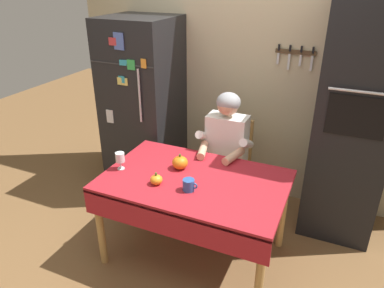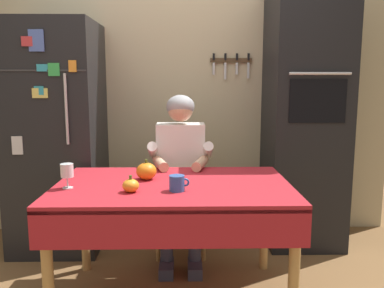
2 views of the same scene
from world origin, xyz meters
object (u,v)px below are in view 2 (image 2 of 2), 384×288
object	(u,v)px
seated_person	(181,164)
pumpkin_medium	(131,186)
refrigerator	(57,137)
dining_table	(173,198)
chair_behind_person	(181,187)
coffee_mug	(177,183)
pumpkin_large	(146,171)
wall_oven	(305,118)
wine_glass	(67,171)

from	to	relation	value
seated_person	pumpkin_medium	xyz separation A→B (m)	(-0.27, -0.77, 0.04)
refrigerator	dining_table	xyz separation A→B (m)	(0.95, -0.88, -0.24)
refrigerator	chair_behind_person	xyz separation A→B (m)	(0.99, -0.09, -0.39)
dining_table	coffee_mug	world-z (taller)	coffee_mug
refrigerator	chair_behind_person	distance (m)	1.07
seated_person	pumpkin_large	distance (m)	0.53
pumpkin_large	refrigerator	bearing A→B (deg)	135.74
chair_behind_person	seated_person	world-z (taller)	seated_person
seated_person	coffee_mug	xyz separation A→B (m)	(-0.01, -0.75, 0.05)
chair_behind_person	pumpkin_large	distance (m)	0.76
dining_table	seated_person	bearing A→B (deg)	86.20
refrigerator	seated_person	size ratio (longest dim) A/B	1.45
coffee_mug	pumpkin_medium	distance (m)	0.26
wall_oven	wine_glass	distance (m)	1.94
wine_glass	pumpkin_large	size ratio (longest dim) A/B	1.12
dining_table	coffee_mug	bearing A→B (deg)	-79.07
dining_table	pumpkin_medium	world-z (taller)	pumpkin_medium
coffee_mug	wall_oven	bearing A→B (deg)	46.19
chair_behind_person	coffee_mug	xyz separation A→B (m)	(-0.01, -0.94, 0.27)
refrigerator	pumpkin_medium	bearing A→B (deg)	-55.41
wall_oven	chair_behind_person	bearing A→B (deg)	-172.66
pumpkin_medium	wine_glass	bearing A→B (deg)	166.97
refrigerator	wine_glass	size ratio (longest dim) A/B	12.55
wall_oven	pumpkin_medium	distance (m)	1.70
seated_person	refrigerator	bearing A→B (deg)	164.25
wall_oven	pumpkin_medium	size ratio (longest dim) A/B	22.04
refrigerator	seated_person	distance (m)	1.04
pumpkin_large	pumpkin_medium	xyz separation A→B (m)	(-0.06, -0.28, -0.02)
wine_glass	pumpkin_large	bearing A→B (deg)	24.61
seated_person	pumpkin_medium	bearing A→B (deg)	-109.36
dining_table	refrigerator	bearing A→B (deg)	137.09
chair_behind_person	seated_person	distance (m)	0.29
wall_oven	coffee_mug	world-z (taller)	wall_oven
chair_behind_person	wine_glass	xyz separation A→B (m)	(-0.64, -0.87, 0.33)
coffee_mug	pumpkin_medium	world-z (taller)	pumpkin_medium
dining_table	pumpkin_medium	bearing A→B (deg)	-144.68
dining_table	coffee_mug	xyz separation A→B (m)	(0.03, -0.14, 0.13)
chair_behind_person	pumpkin_large	world-z (taller)	chair_behind_person
chair_behind_person	wine_glass	bearing A→B (deg)	-126.41
refrigerator	pumpkin_medium	world-z (taller)	refrigerator
pumpkin_large	pumpkin_medium	world-z (taller)	pumpkin_large
pumpkin_large	wine_glass	bearing A→B (deg)	-155.39
chair_behind_person	pumpkin_medium	bearing A→B (deg)	-105.74
pumpkin_medium	wall_oven	bearing A→B (deg)	40.31
refrigerator	wine_glass	distance (m)	1.02
pumpkin_large	dining_table	bearing A→B (deg)	-35.82
wall_oven	pumpkin_medium	xyz separation A→B (m)	(-1.28, -1.09, -0.27)
wall_oven	dining_table	world-z (taller)	wall_oven
coffee_mug	wine_glass	xyz separation A→B (m)	(-0.63, 0.07, 0.05)
chair_behind_person	coffee_mug	distance (m)	0.97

